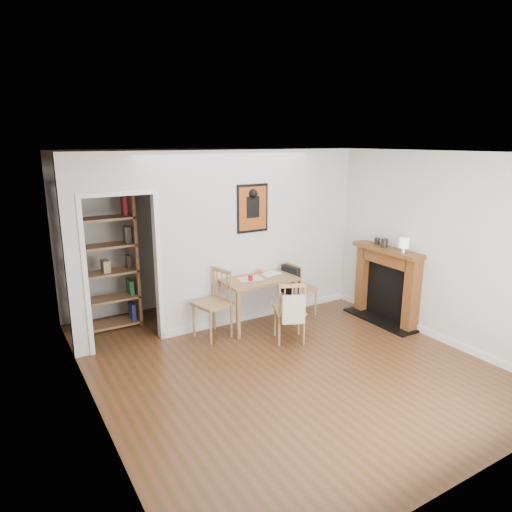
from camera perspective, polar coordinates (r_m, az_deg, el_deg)
ground at (r=6.03m, az=2.81°, el=-12.69°), size 5.20×5.20×0.00m
room_shell at (r=6.73m, az=-2.68°, el=1.97°), size 5.20×5.20×5.20m
dining_table at (r=6.81m, az=0.19°, el=-3.45°), size 1.10×0.70×0.75m
chair_left at (r=6.48m, az=-5.50°, el=-6.04°), size 0.59×0.59×0.98m
chair_right at (r=7.29m, az=5.53°, el=-4.01°), size 0.53×0.48×0.87m
chair_front at (r=6.36m, az=4.23°, el=-6.78°), size 0.59×0.61×0.89m
bookshelf at (r=6.97m, az=-18.33°, el=-0.45°), size 0.89×0.36×2.12m
fireplace at (r=7.30m, az=16.05°, el=-3.15°), size 0.45×1.25×1.16m
red_glass at (r=6.63m, az=-0.69°, el=-2.74°), size 0.07×0.07×0.09m
orange_fruit at (r=6.94m, az=0.64°, el=-1.99°), size 0.08×0.08×0.08m
placemat at (r=6.73m, az=-0.72°, el=-2.86°), size 0.40×0.32×0.00m
notebook at (r=6.97m, az=1.72°, el=-2.20°), size 0.34×0.27×0.02m
mantel_lamp at (r=6.83m, az=18.02°, el=1.46°), size 0.14×0.14×0.22m
ceramic_jar_a at (r=7.14m, az=15.76°, el=1.57°), size 0.11×0.11×0.13m
ceramic_jar_b at (r=7.32m, az=14.90°, el=1.82°), size 0.08×0.08×0.10m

